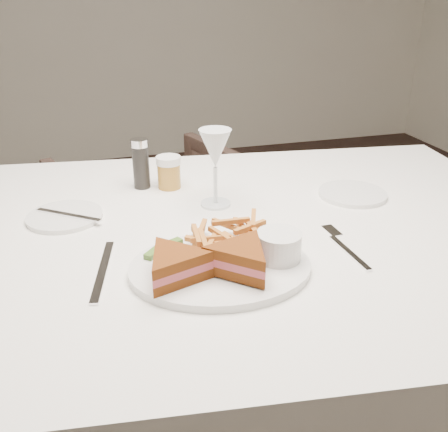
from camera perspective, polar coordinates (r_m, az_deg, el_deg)
name	(u,v)px	position (r m, az deg, el deg)	size (l,w,h in m)	color
ground	(191,392)	(1.73, -3.82, -19.45)	(5.00, 5.00, 0.00)	black
table	(218,368)	(1.24, -0.66, -17.03)	(1.44, 0.96, 0.75)	white
chair_far	(163,231)	(1.93, -6.95, -1.68)	(0.68, 0.63, 0.69)	#412F28
table_setting	(215,227)	(0.95, -0.99, -1.31)	(0.82, 0.63, 0.18)	white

